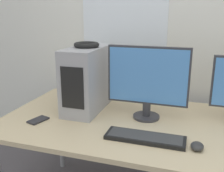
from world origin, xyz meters
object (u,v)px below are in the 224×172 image
(monitor_main, at_px, (148,80))
(cell_phone, at_px, (38,120))
(keyboard, at_px, (145,138))
(headphones, at_px, (87,45))
(pc_tower, at_px, (87,79))
(mouse, at_px, (197,146))

(monitor_main, bearing_deg, cell_phone, -158.20)
(monitor_main, distance_m, keyboard, 0.38)
(headphones, bearing_deg, pc_tower, -90.00)
(pc_tower, distance_m, headphones, 0.23)
(monitor_main, bearing_deg, mouse, -45.17)
(monitor_main, height_order, mouse, monitor_main)
(cell_phone, bearing_deg, headphones, 70.47)
(pc_tower, height_order, keyboard, pc_tower)
(headphones, height_order, cell_phone, headphones)
(mouse, xyz_separation_m, cell_phone, (-0.94, 0.06, -0.01))
(cell_phone, bearing_deg, keyboard, 13.13)
(monitor_main, relative_size, keyboard, 1.18)
(pc_tower, xyz_separation_m, cell_phone, (-0.21, -0.29, -0.21))
(keyboard, relative_size, mouse, 5.03)
(headphones, distance_m, mouse, 0.91)
(mouse, bearing_deg, pc_tower, 154.08)
(headphones, relative_size, mouse, 1.99)
(pc_tower, relative_size, monitor_main, 0.93)
(pc_tower, distance_m, keyboard, 0.61)
(keyboard, bearing_deg, mouse, -4.85)
(headphones, bearing_deg, mouse, -25.97)
(keyboard, height_order, mouse, mouse)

